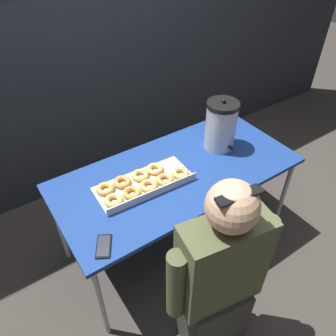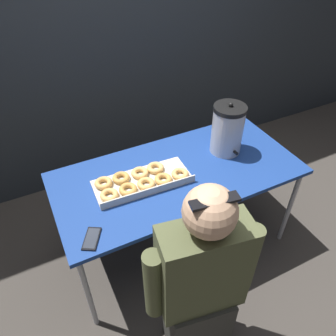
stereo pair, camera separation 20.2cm
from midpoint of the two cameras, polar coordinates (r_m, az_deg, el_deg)
ground_plane at (r=2.61m, az=-0.92°, el=-12.64°), size 12.00×12.00×0.00m
back_wall at (r=2.69m, az=-15.35°, el=22.49°), size 6.00×0.11×2.63m
folding_table at (r=2.11m, az=-1.11°, el=-1.53°), size 1.57×0.75×0.71m
donut_box at (r=1.98m, az=-7.40°, el=-2.78°), size 0.60×0.28×0.05m
coffee_urn at (r=2.22m, az=6.61°, el=7.33°), size 0.21×0.24×0.37m
cell_phone at (r=1.73m, az=-14.54°, el=-13.22°), size 0.14×0.16×0.01m
person_seated at (r=1.71m, az=5.30°, el=-19.25°), size 0.55×0.28×1.25m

